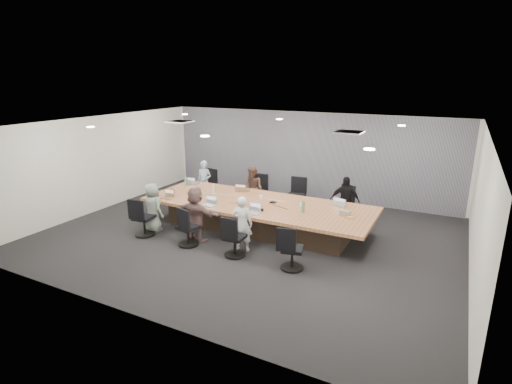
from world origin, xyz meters
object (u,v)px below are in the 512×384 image
at_px(person_5, 196,214).
at_px(laptop_6, 253,213).
at_px(chair_5, 188,230).
at_px(laptop_4, 166,198).
at_px(snack_packet, 350,218).
at_px(laptop_5, 209,205).
at_px(laptop_0, 194,183).
at_px(person_3, 345,201).
at_px(laptop_3, 339,204).
at_px(person_0, 204,182).
at_px(stapler, 261,209).
at_px(conference_table, 258,215).
at_px(person_6, 242,224).
at_px(laptop_1, 244,190).
at_px(chair_7, 292,252).
at_px(mug_brown, 172,190).
at_px(chair_6, 235,240).
at_px(chair_0, 211,188).
at_px(chair_1, 258,194).
at_px(chair_3, 347,208).
at_px(chair_2, 295,198).
at_px(person_4, 153,207).
at_px(bottle_green_left, 187,182).
at_px(canvas_bag, 345,213).
at_px(bottle_clear, 213,189).
at_px(person_1, 253,189).
at_px(chair_4, 144,221).
at_px(bottle_green_right, 303,207).

xyz_separation_m(person_5, laptop_6, (1.29, 0.55, 0.07)).
bearing_deg(chair_5, person_5, 104.23).
distance_m(laptop_4, snack_packet, 4.86).
xyz_separation_m(laptop_5, laptop_6, (1.29, 0.00, 0.00)).
xyz_separation_m(laptop_0, person_3, (4.54, 0.55, -0.07)).
relative_size(laptop_3, snack_packet, 2.15).
bearing_deg(person_0, stapler, -37.91).
bearing_deg(conference_table, person_6, -77.89).
height_order(laptop_1, person_6, person_6).
xyz_separation_m(chair_7, laptop_6, (-1.39, 0.90, 0.37)).
distance_m(laptop_0, person_6, 3.61).
relative_size(laptop_5, mug_brown, 3.12).
relative_size(mug_brown, snack_packet, 0.65).
bearing_deg(chair_6, laptop_6, 87.26).
bearing_deg(chair_0, person_5, 130.01).
bearing_deg(laptop_0, laptop_6, 141.87).
relative_size(chair_1, chair_3, 1.04).
xyz_separation_m(chair_3, laptop_0, (-4.54, -0.90, 0.36)).
bearing_deg(chair_5, stapler, 54.62).
bearing_deg(chair_0, chair_2, -167.75).
xyz_separation_m(person_4, bottle_green_left, (-0.29, 1.86, 0.21)).
bearing_deg(bottle_green_left, chair_2, 21.50).
bearing_deg(snack_packet, canvas_bag, 140.77).
xyz_separation_m(chair_1, chair_6, (1.14, -3.40, -0.03)).
distance_m(laptop_0, laptop_1, 1.75).
bearing_deg(conference_table, bottle_clear, 172.00).
xyz_separation_m(chair_6, laptop_6, (0.00, 0.90, 0.37)).
bearing_deg(snack_packet, person_1, 156.32).
xyz_separation_m(chair_1, stapler, (1.21, -2.25, 0.37)).
bearing_deg(person_1, bottle_clear, -111.86).
bearing_deg(chair_7, chair_0, 126.70).
bearing_deg(person_5, chair_4, 22.62).
bearing_deg(conference_table, person_4, -150.26).
bearing_deg(bottle_clear, chair_3, 23.24).
height_order(laptop_6, mug_brown, mug_brown).
bearing_deg(chair_0, chair_7, 153.78).
xyz_separation_m(person_1, stapler, (1.21, -1.90, 0.10)).
bearing_deg(chair_4, bottle_green_right, 14.19).
xyz_separation_m(person_1, person_5, (-0.15, -2.70, 0.02)).
bearing_deg(person_5, mug_brown, -26.64).
distance_m(conference_table, canvas_bag, 2.34).
distance_m(person_0, laptop_0, 0.56).
bearing_deg(bottle_clear, person_5, -71.52).
distance_m(laptop_1, snack_packet, 3.42).
bearing_deg(person_3, mug_brown, -168.39).
bearing_deg(laptop_1, chair_3, -175.15).
bearing_deg(chair_0, laptop_5, 134.96).
distance_m(chair_7, bottle_green_right, 1.62).
bearing_deg(laptop_5, chair_4, -144.51).
bearing_deg(laptop_3, chair_2, -16.50).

